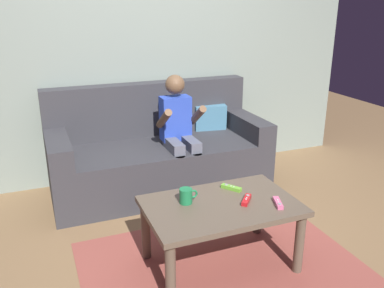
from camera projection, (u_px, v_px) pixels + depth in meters
name	position (u px, v px, depth m)	size (l,w,h in m)	color
ground_plane	(212.00, 252.00, 2.81)	(8.49, 8.49, 0.00)	olive
wall_back	(145.00, 44.00, 3.74)	(4.25, 0.05, 2.50)	gray
couch	(159.00, 154.00, 3.70)	(1.89, 0.80, 0.92)	#38383D
person_seated_on_couch	(179.00, 129.00, 3.49)	(0.36, 0.44, 1.04)	slate
coffee_table	(221.00, 213.00, 2.56)	(0.94, 0.60, 0.44)	brown
area_rug	(220.00, 263.00, 2.68)	(1.75, 1.19, 0.01)	#9E4C42
game_remote_pink_near_edge	(278.00, 203.00, 2.52)	(0.08, 0.14, 0.03)	pink
game_remote_red_center	(246.00, 200.00, 2.55)	(0.12, 0.13, 0.03)	red
game_remote_lime_far_corner	(231.00, 188.00, 2.72)	(0.11, 0.13, 0.03)	#72C638
coffee_mug	(186.00, 196.00, 2.53)	(0.12, 0.08, 0.10)	#1E7F47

